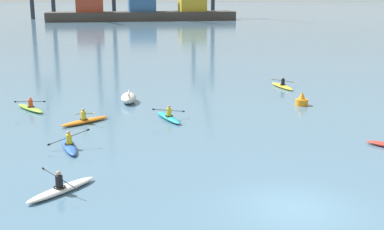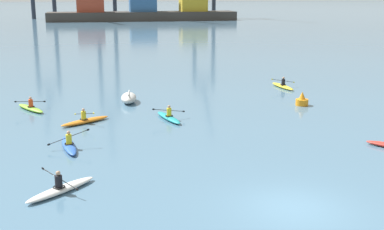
% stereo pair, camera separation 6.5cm
% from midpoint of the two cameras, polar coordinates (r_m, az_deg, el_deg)
% --- Properties ---
extents(ground_plane, '(800.00, 800.00, 0.00)m').
position_cam_midpoint_polar(ground_plane, '(19.56, 11.57, -10.34)').
color(ground_plane, '#476B84').
extents(container_barge, '(51.55, 8.81, 6.79)m').
position_cam_midpoint_polar(container_barge, '(141.85, -5.57, 11.60)').
color(container_barge, '#38332D').
rests_on(container_barge, ground).
extents(capsized_dinghy, '(1.36, 2.70, 0.76)m').
position_cam_midpoint_polar(capsized_dinghy, '(36.92, -7.17, 1.96)').
color(capsized_dinghy, beige).
rests_on(capsized_dinghy, ground).
extents(channel_buoy, '(0.90, 0.90, 1.00)m').
position_cam_midpoint_polar(channel_buoy, '(36.57, 12.47, 1.63)').
color(channel_buoy, orange).
rests_on(channel_buoy, ground).
extents(kayak_blue, '(2.19, 3.45, 0.98)m').
position_cam_midpoint_polar(kayak_blue, '(26.81, -13.77, -3.33)').
color(kayak_blue, '#2856B2').
rests_on(kayak_blue, ground).
extents(kayak_lime, '(2.33, 3.19, 0.95)m').
position_cam_midpoint_polar(kayak_lime, '(36.04, -17.87, 0.80)').
color(kayak_lime, '#7ABC2D').
rests_on(kayak_lime, ground).
extents(kayak_teal, '(2.20, 3.44, 0.95)m').
position_cam_midpoint_polar(kayak_teal, '(31.82, -2.62, -0.22)').
color(kayak_teal, teal).
rests_on(kayak_teal, ground).
extents(kayak_yellow, '(2.25, 3.45, 0.95)m').
position_cam_midpoint_polar(kayak_yellow, '(43.01, 10.33, 3.30)').
color(kayak_yellow, yellow).
rests_on(kayak_yellow, ground).
extents(kayak_orange, '(3.14, 2.42, 0.95)m').
position_cam_midpoint_polar(kayak_orange, '(31.62, -12.03, -0.61)').
color(kayak_orange, orange).
rests_on(kayak_orange, ground).
extents(kayak_white, '(2.90, 2.75, 0.95)m').
position_cam_midpoint_polar(kayak_white, '(21.15, -14.63, -8.10)').
color(kayak_white, silver).
rests_on(kayak_white, ground).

